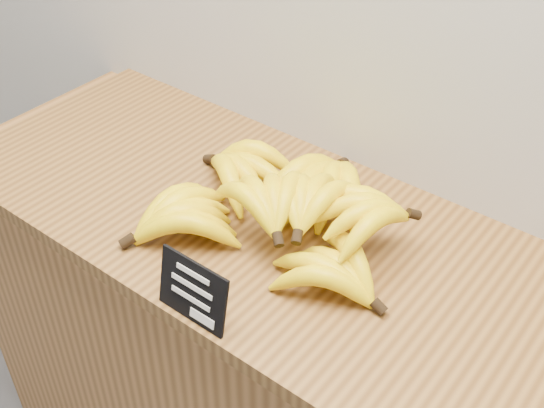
# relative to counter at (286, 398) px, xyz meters

# --- Properties ---
(counter) EXTENTS (1.51, 0.50, 0.90)m
(counter) POSITION_rel_counter_xyz_m (0.00, 0.00, 0.00)
(counter) COLOR #9B6732
(counter) RESTS_ON ground
(counter_top) EXTENTS (1.37, 0.54, 0.03)m
(counter_top) POSITION_rel_counter_xyz_m (0.00, 0.00, 0.47)
(counter_top) COLOR brown
(counter_top) RESTS_ON counter
(chalkboard_sign) EXTENTS (0.13, 0.03, 0.10)m
(chalkboard_sign) POSITION_rel_counter_xyz_m (0.01, -0.25, 0.53)
(chalkboard_sign) COLOR black
(chalkboard_sign) RESTS_ON counter_top
(banana_pile) EXTENTS (0.51, 0.43, 0.12)m
(banana_pile) POSITION_rel_counter_xyz_m (-0.01, 0.00, 0.53)
(banana_pile) COLOR #FFE40A
(banana_pile) RESTS_ON counter_top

